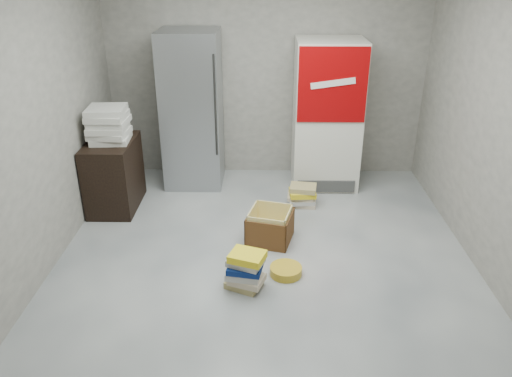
{
  "coord_description": "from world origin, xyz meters",
  "views": [
    {
      "loc": [
        -0.01,
        -3.79,
        2.69
      ],
      "look_at": [
        -0.09,
        0.7,
        0.57
      ],
      "focal_mm": 35.0,
      "sensor_mm": 36.0,
      "label": 1
    }
  ],
  "objects_px": {
    "phonebook_stack_main": "(245,270)",
    "steel_fridge": "(192,110)",
    "wood_shelf": "(114,175)",
    "coke_cooler": "(327,115)",
    "cardboard_box": "(270,228)"
  },
  "relations": [
    {
      "from": "phonebook_stack_main",
      "to": "steel_fridge",
      "type": "bearing_deg",
      "value": 123.27
    },
    {
      "from": "wood_shelf",
      "to": "phonebook_stack_main",
      "type": "xyz_separation_m",
      "value": [
        1.56,
        -1.56,
        -0.22
      ]
    },
    {
      "from": "steel_fridge",
      "to": "coke_cooler",
      "type": "xyz_separation_m",
      "value": [
        1.65,
        -0.01,
        -0.05
      ]
    },
    {
      "from": "wood_shelf",
      "to": "phonebook_stack_main",
      "type": "relative_size",
      "value": 2.06
    },
    {
      "from": "coke_cooler",
      "to": "cardboard_box",
      "type": "height_order",
      "value": "coke_cooler"
    },
    {
      "from": "steel_fridge",
      "to": "cardboard_box",
      "type": "relative_size",
      "value": 3.67
    },
    {
      "from": "phonebook_stack_main",
      "to": "cardboard_box",
      "type": "relative_size",
      "value": 0.75
    },
    {
      "from": "steel_fridge",
      "to": "coke_cooler",
      "type": "relative_size",
      "value": 1.06
    },
    {
      "from": "phonebook_stack_main",
      "to": "coke_cooler",
      "type": "bearing_deg",
      "value": 83.59
    },
    {
      "from": "steel_fridge",
      "to": "cardboard_box",
      "type": "height_order",
      "value": "steel_fridge"
    },
    {
      "from": "steel_fridge",
      "to": "phonebook_stack_main",
      "type": "xyz_separation_m",
      "value": [
        0.73,
        -2.29,
        -0.77
      ]
    },
    {
      "from": "steel_fridge",
      "to": "phonebook_stack_main",
      "type": "relative_size",
      "value": 4.89
    },
    {
      "from": "steel_fridge",
      "to": "coke_cooler",
      "type": "distance_m",
      "value": 1.65
    },
    {
      "from": "coke_cooler",
      "to": "phonebook_stack_main",
      "type": "height_order",
      "value": "coke_cooler"
    },
    {
      "from": "coke_cooler",
      "to": "wood_shelf",
      "type": "relative_size",
      "value": 2.25
    }
  ]
}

